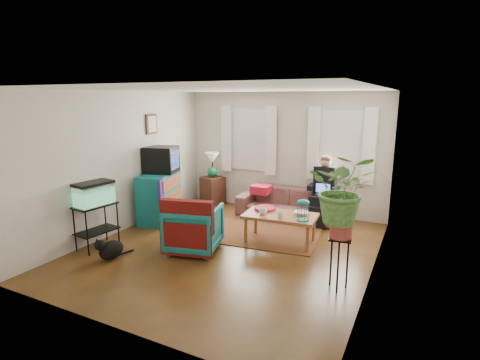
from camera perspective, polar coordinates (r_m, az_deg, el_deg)
The scene contains 31 objects.
floor at distance 6.36m, azimuth -1.63°, elevation -10.42°, with size 4.50×5.00×0.01m, color #4F2B14.
ceiling at distance 5.87m, azimuth -1.79°, elevation 13.68°, with size 4.50×5.00×0.01m, color white.
wall_back at distance 8.24m, azimuth 6.55°, elevation 4.17°, with size 4.50×0.01×2.60m, color silver.
wall_front at distance 4.02m, azimuth -18.85°, elevation -5.16°, with size 4.50×0.01×2.60m, color silver.
wall_left at distance 7.30m, azimuth -17.48°, elevation 2.62°, with size 0.01×5.00×2.60m, color silver.
wall_right at distance 5.32m, azimuth 20.16°, elevation -1.05°, with size 0.01×5.00×2.60m, color silver.
window_left at distance 8.49m, azimuth 1.44°, elevation 6.19°, with size 1.08×0.04×1.38m, color white.
window_right at distance 7.85m, azimuth 15.18°, elevation 5.26°, with size 1.08×0.04×1.38m, color white.
curtains_left at distance 8.42m, azimuth 1.21°, elevation 6.14°, with size 1.36×0.06×1.50m, color white.
curtains_right at distance 7.77m, azimuth 15.06°, elevation 5.20°, with size 1.36×0.06×1.50m, color white.
picture_frame at distance 7.84m, azimuth -13.28°, elevation 8.28°, with size 0.04×0.32×0.40m, color #3D2616.
area_rug at distance 7.07m, azimuth 3.69°, elevation -8.00°, with size 2.00×1.60×0.01m, color maroon.
sofa at distance 7.91m, azimuth 7.22°, elevation -2.82°, with size 2.07×0.82×0.81m, color brown.
seated_person at distance 7.65m, azimuth 12.54°, elevation -1.90°, with size 0.52×0.64×1.23m, color black, non-canonical shape.
side_table at distance 8.90m, azimuth -4.18°, elevation -1.57°, with size 0.44×0.44×0.65m, color #402C18.
table_lamp at distance 8.78m, azimuth -4.24°, elevation 2.23°, with size 0.33×0.33×0.59m, color white, non-canonical shape.
dresser at distance 7.82m, azimuth -12.14°, elevation -2.51°, with size 0.55×1.10×0.99m, color navy.
crt_tv at distance 7.76m, azimuth -11.93°, elevation 3.09°, with size 0.60×0.55×0.53m, color black.
aquarium_stand at distance 6.71m, azimuth -20.99°, elevation -6.62°, with size 0.37×0.67×0.75m, color black.
aquarium at distance 6.56m, azimuth -21.37°, elevation -1.88°, with size 0.34×0.61×0.39m, color #7FD899.
black_cat at distance 6.24m, azimuth -19.04°, elevation -9.76°, with size 0.29×0.44×0.38m, color black.
armchair at distance 6.21m, azimuth -7.03°, elevation -6.97°, with size 0.81×0.76×0.83m, color #12636D.
serape_throw at distance 5.87m, azimuth -8.11°, elevation -6.37°, with size 0.84×0.19×0.69m, color #9E0A0A.
coffee_table at distance 6.57m, azimuth 6.11°, elevation -7.35°, with size 1.23×0.67×0.51m, color brown.
cup_a at distance 6.45m, azimuth 3.50°, elevation -4.79°, with size 0.14×0.14×0.11m, color white.
cup_b at distance 6.28m, azimuth 6.16°, elevation -5.35°, with size 0.11×0.11×0.11m, color beige.
bowl at distance 6.51m, azimuth 9.30°, elevation -5.00°, with size 0.24×0.24×0.06m, color white.
snack_tray at distance 6.73m, azimuth 3.81°, elevation -4.34°, with size 0.38×0.38×0.04m, color #B21414.
birdcage at distance 6.18m, azimuth 9.58°, elevation -4.50°, with size 0.20×0.20×0.36m, color #115B6B, non-canonical shape.
plant_stand at distance 5.16m, azimuth 14.82°, elevation -12.16°, with size 0.30×0.30×0.72m, color black.
potted_plant at distance 4.87m, azimuth 15.37°, elevation -2.97°, with size 0.82×0.71×0.91m, color #599947.
Camera 1 is at (2.78, -5.17, 2.47)m, focal length 28.00 mm.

